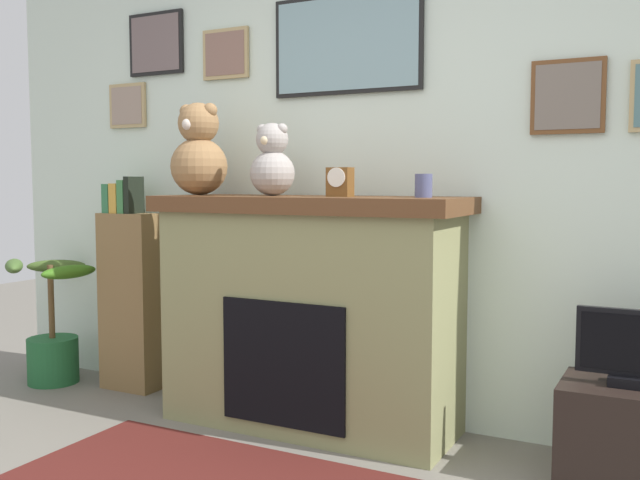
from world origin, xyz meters
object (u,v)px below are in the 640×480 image
at_px(bookshelf, 129,294).
at_px(candle_jar, 424,186).
at_px(teddy_bear_cream, 199,154).
at_px(fireplace, 310,311).
at_px(mantel_clock, 340,182).
at_px(teddy_bear_brown, 272,163).
at_px(potted_plant, 51,337).
at_px(television, 636,351).
at_px(tv_stand, 633,436).

bearing_deg(bookshelf, candle_jar, -2.71).
bearing_deg(teddy_bear_cream, fireplace, 1.59).
height_order(mantel_clock, teddy_bear_brown, teddy_bear_brown).
bearing_deg(fireplace, teddy_bear_cream, -178.41).
xyz_separation_m(fireplace, potted_plant, (-1.78, -0.05, -0.30)).
bearing_deg(teddy_bear_cream, mantel_clock, -0.07).
bearing_deg(candle_jar, television, -0.85).
height_order(bookshelf, potted_plant, bookshelf).
height_order(potted_plant, candle_jar, candle_jar).
xyz_separation_m(bookshelf, candle_jar, (1.85, -0.09, 0.65)).
height_order(tv_stand, television, television).
bearing_deg(potted_plant, fireplace, 1.69).
height_order(fireplace, teddy_bear_brown, teddy_bear_brown).
bearing_deg(fireplace, potted_plant, -178.31).
distance_m(potted_plant, teddy_bear_cream, 1.57).
bearing_deg(tv_stand, bookshelf, 177.93).
relative_size(potted_plant, candle_jar, 7.21).
xyz_separation_m(fireplace, mantel_clock, (0.18, -0.02, 0.65)).
height_order(bookshelf, tv_stand, bookshelf).
height_order(fireplace, teddy_bear_cream, teddy_bear_cream).
height_order(tv_stand, teddy_bear_cream, teddy_bear_cream).
relative_size(bookshelf, teddy_bear_cream, 2.58).
bearing_deg(fireplace, tv_stand, -1.14).
distance_m(television, teddy_bear_cream, 2.32).
relative_size(bookshelf, tv_stand, 2.24).
bearing_deg(television, tv_stand, 90.00).
xyz_separation_m(tv_stand, teddy_bear_cream, (-2.17, 0.01, 1.18)).
distance_m(teddy_bear_cream, teddy_bear_brown, 0.46).
height_order(fireplace, candle_jar, candle_jar).
height_order(bookshelf, teddy_bear_cream, teddy_bear_cream).
distance_m(fireplace, tv_stand, 1.55).
height_order(bookshelf, mantel_clock, mantel_clock).
relative_size(bookshelf, potted_plant, 1.64).
relative_size(bookshelf, television, 2.75).
relative_size(television, candle_jar, 4.29).
distance_m(potted_plant, tv_stand, 3.28).
bearing_deg(teddy_bear_brown, television, -0.44).
bearing_deg(teddy_bear_cream, candle_jar, 0.03).
height_order(candle_jar, mantel_clock, mantel_clock).
bearing_deg(fireplace, bookshelf, 176.81).
bearing_deg(potted_plant, mantel_clock, 0.97).
bearing_deg(potted_plant, bookshelf, 13.22).
bearing_deg(teddy_bear_brown, potted_plant, -178.76).
bearing_deg(teddy_bear_brown, bookshelf, 175.21).
bearing_deg(fireplace, teddy_bear_brown, -174.90).
xyz_separation_m(television, candle_jar, (-0.91, 0.01, 0.66)).
xyz_separation_m(candle_jar, teddy_bear_cream, (-1.26, -0.00, 0.17)).
xyz_separation_m(potted_plant, mantel_clock, (1.95, 0.03, 0.95)).
distance_m(bookshelf, teddy_bear_cream, 1.01).
distance_m(bookshelf, candle_jar, 1.97).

